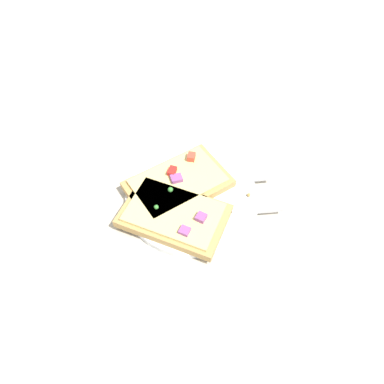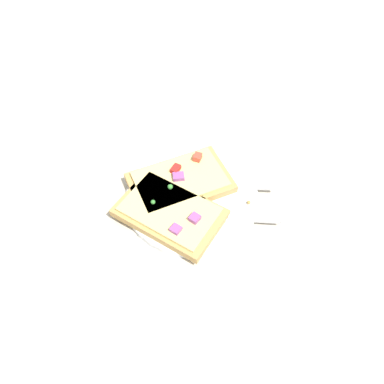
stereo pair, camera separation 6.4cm
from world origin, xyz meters
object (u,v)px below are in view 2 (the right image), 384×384
Objects in this scene: pizza_slice_main at (180,182)px; pizza_slice_corner at (170,212)px; fork at (203,184)px; knife at (223,215)px; plate at (192,198)px.

pizza_slice_main is 0.98× the size of pizza_slice_corner.
fork is 0.99× the size of knife.
pizza_slice_main is (0.03, 0.02, 0.02)m from plate.
pizza_slice_main is at bearing -71.69° from pizza_slice_corner.
plate is 1.17× the size of pizza_slice_corner.
pizza_slice_main reaches higher than knife.
plate is 1.20× the size of pizza_slice_main.
fork is at bearing -98.97° from pizza_slice_corner.
knife reaches higher than plate.
pizza_slice_main is (0.08, 0.06, 0.01)m from knife.
plate is at bearing 51.93° from fork.
knife is 1.17× the size of pizza_slice_main.
fork is (0.02, -0.02, 0.01)m from plate.
knife is (-0.05, -0.04, 0.01)m from plate.
pizza_slice_main reaches higher than plate.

